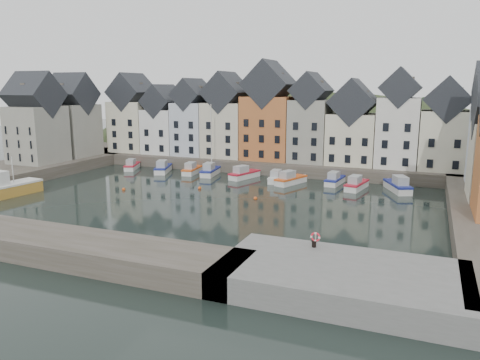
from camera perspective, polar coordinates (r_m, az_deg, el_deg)
The scene contains 21 objects.
ground at distance 61.39m, azimuth -5.01°, elevation -2.90°, with size 260.00×260.00×0.00m, color black.
far_quay at distance 88.39m, azimuth 3.87°, elevation 2.15°, with size 90.00×16.00×2.00m, color #444034.
left_quay at distance 86.35m, azimuth -26.47°, elevation 0.76°, with size 14.00×54.00×2.00m, color #444034.
near_quay at distance 36.14m, azimuth 12.21°, elevation -11.77°, with size 18.00×10.00×2.00m, color #60605E.
near_wall at distance 50.42m, azimuth -27.19°, elevation -6.12°, with size 50.00×6.00×2.00m, color #444034.
hillside at distance 117.00m, azimuth 7.78°, elevation -5.19°, with size 153.60×70.40×64.00m.
far_terrace at distance 84.63m, azimuth 5.59°, elevation 7.08°, with size 72.37×8.16×17.78m.
left_terrace at distance 91.95m, azimuth -21.59°, elevation 6.68°, with size 7.65×17.00×15.69m.
mooring_buoys at distance 67.76m, azimuth -5.97°, elevation -1.44°, with size 20.50×5.50×0.50m.
boat_a at distance 88.81m, azimuth -13.04°, elevation 1.70°, with size 3.75×6.02×2.21m.
boat_b at distance 84.48m, azimuth -9.38°, elevation 1.42°, with size 4.05×6.81×2.50m.
boat_c at distance 82.58m, azimuth -5.87°, elevation 1.25°, with size 2.63×6.24×2.32m.
boat_d at distance 80.86m, azimuth -3.64°, elevation 1.15°, with size 2.97×6.69×12.35m.
boat_e at distance 77.84m, azimuth 0.46°, elevation 0.72°, with size 3.76×6.68×2.45m.
boat_f at distance 75.37m, azimuth 4.53°, elevation 0.28°, with size 2.14×5.89×2.22m.
boat_g at distance 73.67m, azimuth 6.14°, elevation 0.05°, with size 3.98×6.64×2.44m.
boat_h at distance 74.65m, azimuth 11.49°, elevation 0.00°, with size 2.43×6.15×2.30m.
boat_i at distance 71.64m, azimuth 13.99°, elevation -0.56°, with size 2.94×6.49×2.40m.
boat_j at distance 72.01m, azimuth 18.71°, elevation -0.70°, with size 4.67×7.19×2.65m.
mooring_bollard at distance 39.40m, azimuth 9.02°, elevation -7.64°, with size 0.48×0.48×0.56m.
life_ring_post at distance 39.16m, azimuth 9.19°, elevation -6.92°, with size 0.80×0.17×1.30m.
Camera 1 is at (27.32, -52.89, 15.00)m, focal length 35.00 mm.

